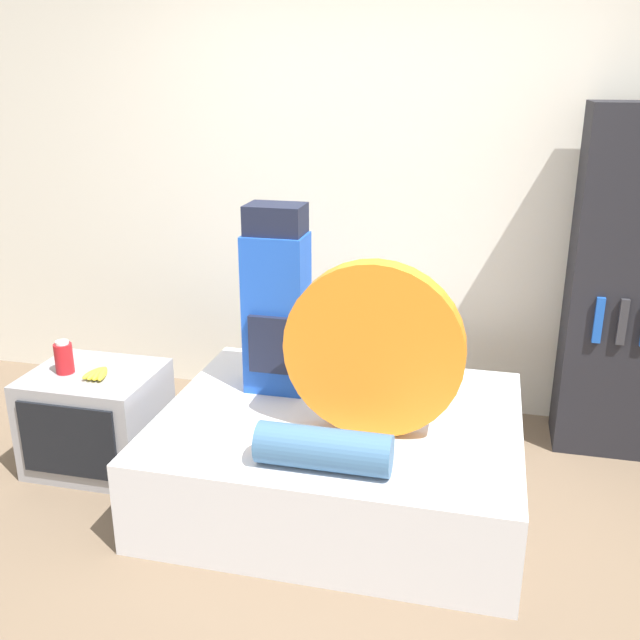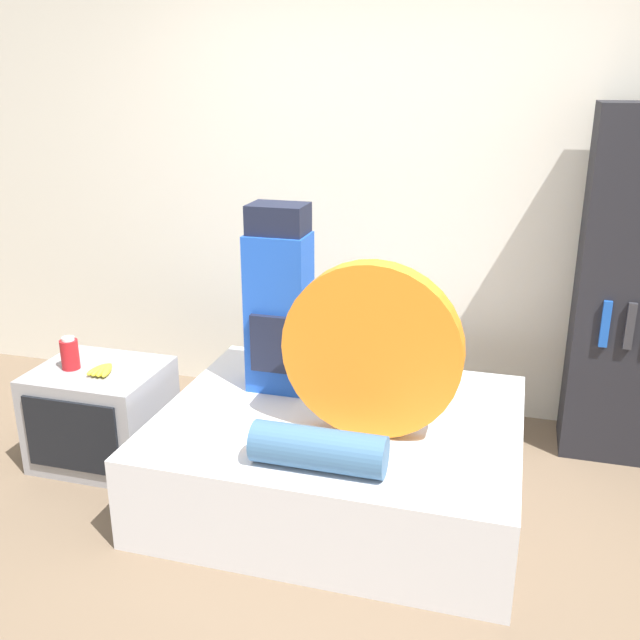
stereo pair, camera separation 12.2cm
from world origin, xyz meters
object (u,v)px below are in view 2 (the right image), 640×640
at_px(tent_bag, 372,351).
at_px(backpack, 279,302).
at_px(sleeping_roll, 318,449).
at_px(canister, 70,354).
at_px(television, 102,415).

bearing_deg(tent_bag, backpack, 146.64).
relative_size(backpack, tent_bag, 1.19).
bearing_deg(sleeping_roll, canister, 162.59).
xyz_separation_m(sleeping_roll, canister, (-1.42, 0.45, 0.08)).
bearing_deg(canister, sleeping_roll, -17.41).
distance_m(backpack, television, 1.11).
bearing_deg(television, sleeping_roll, -20.09).
height_order(backpack, tent_bag, backpack).
height_order(backpack, canister, backpack).
bearing_deg(television, canister, -167.75).
bearing_deg(canister, television, 12.25).
distance_m(tent_bag, canister, 1.57).
bearing_deg(sleeping_roll, backpack, 119.66).
xyz_separation_m(tent_bag, sleeping_roll, (-0.14, -0.35, -0.30)).
xyz_separation_m(tent_bag, television, (-1.43, 0.13, -0.56)).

